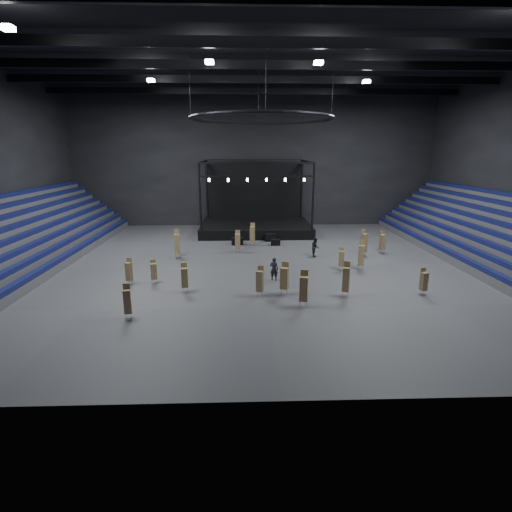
{
  "coord_description": "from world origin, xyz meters",
  "views": [
    {
      "loc": [
        -1.69,
        -35.8,
        10.32
      ],
      "look_at": [
        -0.54,
        -2.0,
        1.4
      ],
      "focal_mm": 28.0,
      "sensor_mm": 36.0,
      "label": 1
    }
  ],
  "objects_px": {
    "flight_case_right": "(271,237)",
    "chair_stack_11": "(361,255)",
    "chair_stack_14": "(238,241)",
    "chair_stack_7": "(184,277)",
    "stage": "(255,220)",
    "chair_stack_0": "(252,234)",
    "flight_case_left": "(237,241)",
    "chair_stack_5": "(177,243)",
    "chair_stack_13": "(129,271)",
    "chair_stack_4": "(154,271)",
    "man_center": "(274,269)",
    "chair_stack_3": "(383,242)",
    "chair_stack_8": "(260,281)",
    "chair_stack_1": "(364,242)",
    "chair_stack_6": "(304,288)",
    "chair_stack_10": "(424,281)",
    "crew_member": "(315,247)",
    "chair_stack_15": "(127,301)",
    "chair_stack_2": "(346,279)",
    "chair_stack_9": "(341,258)",
    "flight_case_mid": "(275,242)",
    "chair_stack_12": "(284,278)"
  },
  "relations": [
    {
      "from": "crew_member",
      "to": "chair_stack_0",
      "type": "bearing_deg",
      "value": 55.23
    },
    {
      "from": "stage",
      "to": "flight_case_mid",
      "type": "distance_m",
      "value": 8.6
    },
    {
      "from": "chair_stack_1",
      "to": "chair_stack_6",
      "type": "height_order",
      "value": "chair_stack_1"
    },
    {
      "from": "chair_stack_13",
      "to": "chair_stack_7",
      "type": "bearing_deg",
      "value": -8.73
    },
    {
      "from": "stage",
      "to": "chair_stack_13",
      "type": "bearing_deg",
      "value": -116.37
    },
    {
      "from": "chair_stack_14",
      "to": "flight_case_right",
      "type": "bearing_deg",
      "value": 56.23
    },
    {
      "from": "chair_stack_0",
      "to": "chair_stack_8",
      "type": "relative_size",
      "value": 1.12
    },
    {
      "from": "chair_stack_13",
      "to": "man_center",
      "type": "relative_size",
      "value": 1.15
    },
    {
      "from": "chair_stack_6",
      "to": "chair_stack_10",
      "type": "relative_size",
      "value": 1.26
    },
    {
      "from": "chair_stack_2",
      "to": "chair_stack_13",
      "type": "relative_size",
      "value": 1.19
    },
    {
      "from": "stage",
      "to": "chair_stack_4",
      "type": "distance_m",
      "value": 23.06
    },
    {
      "from": "chair_stack_14",
      "to": "chair_stack_7",
      "type": "bearing_deg",
      "value": -104.73
    },
    {
      "from": "chair_stack_13",
      "to": "chair_stack_15",
      "type": "distance_m",
      "value": 6.85
    },
    {
      "from": "crew_member",
      "to": "chair_stack_15",
      "type": "bearing_deg",
      "value": 140.07
    },
    {
      "from": "stage",
      "to": "flight_case_left",
      "type": "xyz_separation_m",
      "value": [
        -2.3,
        -7.84,
        -1.03
      ]
    },
    {
      "from": "chair_stack_1",
      "to": "chair_stack_9",
      "type": "height_order",
      "value": "chair_stack_1"
    },
    {
      "from": "chair_stack_15",
      "to": "chair_stack_14",
      "type": "bearing_deg",
      "value": 57.3
    },
    {
      "from": "chair_stack_3",
      "to": "chair_stack_11",
      "type": "xyz_separation_m",
      "value": [
        -3.98,
        -5.95,
        0.16
      ]
    },
    {
      "from": "chair_stack_14",
      "to": "chair_stack_1",
      "type": "bearing_deg",
      "value": -6.13
    },
    {
      "from": "flight_case_right",
      "to": "chair_stack_11",
      "type": "bearing_deg",
      "value": -58.91
    },
    {
      "from": "chair_stack_0",
      "to": "chair_stack_11",
      "type": "distance_m",
      "value": 13.65
    },
    {
      "from": "chair_stack_5",
      "to": "chair_stack_13",
      "type": "xyz_separation_m",
      "value": [
        -2.51,
        -8.24,
        -0.33
      ]
    },
    {
      "from": "chair_stack_4",
      "to": "man_center",
      "type": "height_order",
      "value": "chair_stack_4"
    },
    {
      "from": "flight_case_left",
      "to": "chair_stack_11",
      "type": "height_order",
      "value": "chair_stack_11"
    },
    {
      "from": "flight_case_left",
      "to": "chair_stack_9",
      "type": "distance_m",
      "value": 13.92
    },
    {
      "from": "chair_stack_14",
      "to": "stage",
      "type": "bearing_deg",
      "value": 81.58
    },
    {
      "from": "stage",
      "to": "chair_stack_0",
      "type": "distance_m",
      "value": 8.25
    },
    {
      "from": "chair_stack_14",
      "to": "man_center",
      "type": "bearing_deg",
      "value": -69.24
    },
    {
      "from": "chair_stack_0",
      "to": "chair_stack_11",
      "type": "height_order",
      "value": "chair_stack_11"
    },
    {
      "from": "flight_case_left",
      "to": "chair_stack_11",
      "type": "xyz_separation_m",
      "value": [
        11.14,
        -10.24,
        0.97
      ]
    },
    {
      "from": "chair_stack_0",
      "to": "crew_member",
      "type": "bearing_deg",
      "value": -29.05
    },
    {
      "from": "chair_stack_10",
      "to": "stage",
      "type": "bearing_deg",
      "value": 103.17
    },
    {
      "from": "chair_stack_8",
      "to": "chair_stack_1",
      "type": "bearing_deg",
      "value": 64.61
    },
    {
      "from": "flight_case_right",
      "to": "crew_member",
      "type": "height_order",
      "value": "crew_member"
    },
    {
      "from": "chair_stack_0",
      "to": "man_center",
      "type": "xyz_separation_m",
      "value": [
        1.46,
        -12.56,
        -0.38
      ]
    },
    {
      "from": "flight_case_left",
      "to": "chair_stack_4",
      "type": "bearing_deg",
      "value": -115.88
    },
    {
      "from": "chair_stack_7",
      "to": "chair_stack_15",
      "type": "bearing_deg",
      "value": -131.37
    },
    {
      "from": "flight_case_right",
      "to": "chair_stack_3",
      "type": "distance_m",
      "value": 12.78
    },
    {
      "from": "chair_stack_7",
      "to": "chair_stack_13",
      "type": "bearing_deg",
      "value": 148.27
    },
    {
      "from": "chair_stack_7",
      "to": "chair_stack_10",
      "type": "xyz_separation_m",
      "value": [
        17.69,
        -1.19,
        -0.11
      ]
    },
    {
      "from": "flight_case_mid",
      "to": "chair_stack_8",
      "type": "xyz_separation_m",
      "value": [
        -2.46,
        -16.22,
        0.86
      ]
    },
    {
      "from": "stage",
      "to": "flight_case_right",
      "type": "xyz_separation_m",
      "value": [
        1.6,
        -6.08,
        -1.01
      ]
    },
    {
      "from": "chair_stack_2",
      "to": "chair_stack_14",
      "type": "xyz_separation_m",
      "value": [
        -8.02,
        13.48,
        -0.1
      ]
    },
    {
      "from": "flight_case_right",
      "to": "chair_stack_11",
      "type": "relative_size",
      "value": 0.49
    },
    {
      "from": "chair_stack_11",
      "to": "flight_case_right",
      "type": "bearing_deg",
      "value": 137.91
    },
    {
      "from": "chair_stack_11",
      "to": "chair_stack_0",
      "type": "bearing_deg",
      "value": 150.57
    },
    {
      "from": "chair_stack_2",
      "to": "chair_stack_5",
      "type": "xyz_separation_m",
      "value": [
        -13.98,
        11.36,
        0.13
      ]
    },
    {
      "from": "chair_stack_1",
      "to": "chair_stack_12",
      "type": "relative_size",
      "value": 1.12
    },
    {
      "from": "chair_stack_3",
      "to": "chair_stack_13",
      "type": "relative_size",
      "value": 1.06
    },
    {
      "from": "chair_stack_7",
      "to": "chair_stack_10",
      "type": "bearing_deg",
      "value": -14.07
    }
  ]
}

